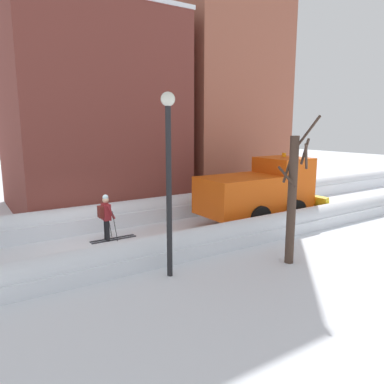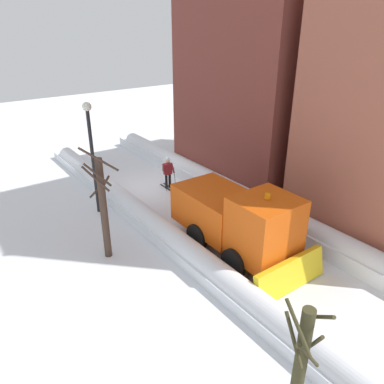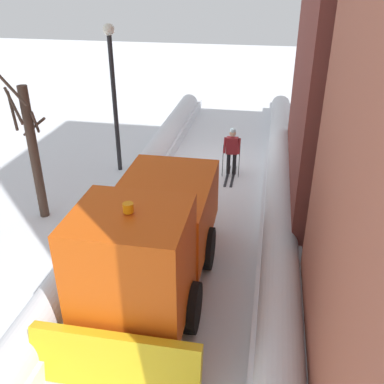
{
  "view_description": "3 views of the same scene",
  "coord_description": "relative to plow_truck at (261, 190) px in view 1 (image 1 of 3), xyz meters",
  "views": [
    {
      "loc": [
        12.56,
        -4.1,
        4.4
      ],
      "look_at": [
        -0.22,
        4.22,
        1.6
      ],
      "focal_mm": 34.3,
      "sensor_mm": 36.0,
      "label": 1
    },
    {
      "loc": [
        9.38,
        16.69,
        8.52
      ],
      "look_at": [
        0.48,
        4.36,
        1.47
      ],
      "focal_mm": 35.0,
      "sensor_mm": 36.0,
      "label": 2
    },
    {
      "loc": [
        -1.85,
        15.44,
        6.93
      ],
      "look_at": [
        0.09,
        4.81,
        1.32
      ],
      "focal_mm": 40.65,
      "sensor_mm": 36.0,
      "label": 3
    }
  ],
  "objects": [
    {
      "name": "snowbank_right",
      "position": [
        1.87,
        2.52,
        -1.12
      ],
      "size": [
        1.1,
        36.0,
        0.9
      ],
      "color": "white",
      "rests_on": "ground"
    },
    {
      "name": "building_brick_mid",
      "position": [
        -7.35,
        2.44,
        7.94
      ],
      "size": [
        7.93,
        6.58,
        18.84
      ],
      "color": "#9E5642",
      "rests_on": "ground"
    },
    {
      "name": "ground_plane",
      "position": [
        -0.54,
        2.52,
        -1.48
      ],
      "size": [
        80.0,
        80.0,
        0.0
      ],
      "primitive_type": "plane",
      "color": "white"
    },
    {
      "name": "skier",
      "position": [
        -1.17,
        -6.92,
        -0.48
      ],
      "size": [
        0.62,
        1.8,
        1.81
      ],
      "color": "black",
      "rests_on": "ground"
    },
    {
      "name": "snowbank_left",
      "position": [
        -2.95,
        2.52,
        -1.0
      ],
      "size": [
        1.1,
        36.0,
        1.07
      ],
      "color": "white",
      "rests_on": "ground"
    },
    {
      "name": "bare_tree_near",
      "position": [
        4.28,
        -2.76,
        0.72
      ],
      "size": [
        1.23,
        1.03,
        4.69
      ],
      "color": "#433228",
      "rests_on": "ground"
    },
    {
      "name": "plow_truck",
      "position": [
        0.0,
        0.0,
        0.0
      ],
      "size": [
        3.2,
        5.98,
        3.12
      ],
      "color": "#DB510F",
      "rests_on": "ground"
    },
    {
      "name": "street_lamp",
      "position": [
        3.07,
        -6.54,
        1.87
      ],
      "size": [
        0.4,
        0.4,
        5.29
      ],
      "color": "black",
      "rests_on": "ground"
    },
    {
      "name": "traffic_light_pole",
      "position": [
        -3.74,
        -2.86,
        1.77
      ],
      "size": [
        0.28,
        0.42,
        4.65
      ],
      "color": "black",
      "rests_on": "ground"
    },
    {
      "name": "building_brick_near",
      "position": [
        -7.35,
        -5.45,
        3.45
      ],
      "size": [
        8.4,
        7.9,
        9.85
      ],
      "color": "brown",
      "rests_on": "ground"
    }
  ]
}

